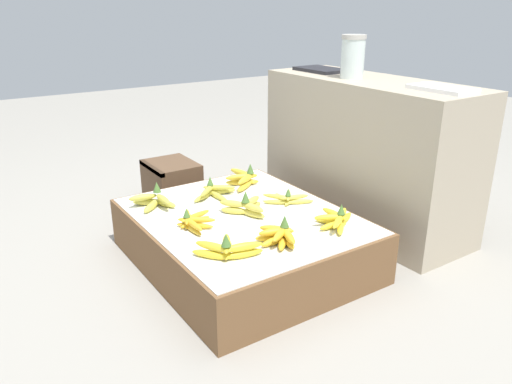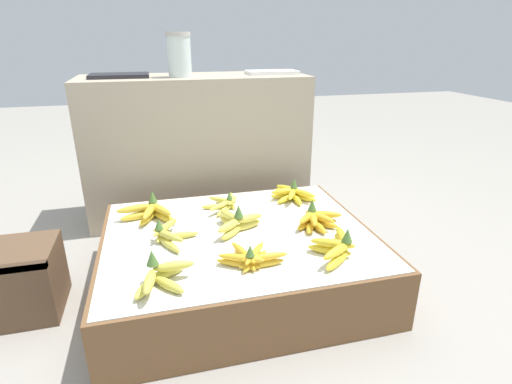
# 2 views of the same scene
# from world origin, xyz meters

# --- Properties ---
(ground_plane) EXTENTS (10.00, 10.00, 0.00)m
(ground_plane) POSITION_xyz_m (0.00, 0.00, 0.00)
(ground_plane) COLOR gray
(display_platform) EXTENTS (1.01, 0.84, 0.23)m
(display_platform) POSITION_xyz_m (0.00, 0.00, 0.11)
(display_platform) COLOR brown
(display_platform) RESTS_ON ground_plane
(back_vendor_table) EXTENTS (1.15, 0.42, 0.74)m
(back_vendor_table) POSITION_xyz_m (-0.05, 0.78, 0.37)
(back_vendor_table) COLOR tan
(back_vendor_table) RESTS_ON ground_plane
(wooden_crate) EXTENTS (0.30, 0.25, 0.25)m
(wooden_crate) POSITION_xyz_m (-0.80, 0.03, 0.13)
(wooden_crate) COLOR brown
(wooden_crate) RESTS_ON ground_plane
(banana_bunch_front_left) EXTENTS (0.19, 0.19, 0.11)m
(banana_bunch_front_left) POSITION_xyz_m (-0.30, -0.28, 0.26)
(banana_bunch_front_left) COLOR gold
(banana_bunch_front_left) RESTS_ON display_platform
(banana_bunch_front_midleft) EXTENTS (0.23, 0.16, 0.09)m
(banana_bunch_front_midleft) POSITION_xyz_m (-0.01, -0.24, 0.25)
(banana_bunch_front_midleft) COLOR gold
(banana_bunch_front_midleft) RESTS_ON display_platform
(banana_bunch_front_midright) EXTENTS (0.16, 0.23, 0.11)m
(banana_bunch_front_midright) POSITION_xyz_m (0.29, -0.25, 0.26)
(banana_bunch_front_midright) COLOR yellow
(banana_bunch_front_midright) RESTS_ON display_platform
(banana_bunch_middle_left) EXTENTS (0.17, 0.25, 0.09)m
(banana_bunch_middle_left) POSITION_xyz_m (-0.26, 0.00, 0.25)
(banana_bunch_middle_left) COLOR gold
(banana_bunch_middle_left) RESTS_ON display_platform
(banana_bunch_middle_midleft) EXTENTS (0.20, 0.20, 0.11)m
(banana_bunch_middle_midleft) POSITION_xyz_m (-0.00, 0.02, 0.26)
(banana_bunch_middle_midleft) COLOR #DBCC4C
(banana_bunch_middle_midleft) RESTS_ON display_platform
(banana_bunch_middle_midright) EXTENTS (0.20, 0.15, 0.11)m
(banana_bunch_middle_midright) POSITION_xyz_m (0.30, -0.03, 0.26)
(banana_bunch_middle_midright) COLOR gold
(banana_bunch_middle_midright) RESTS_ON display_platform
(banana_bunch_back_left) EXTENTS (0.24, 0.18, 0.11)m
(banana_bunch_back_left) POSITION_xyz_m (-0.32, 0.21, 0.26)
(banana_bunch_back_left) COLOR gold
(banana_bunch_back_left) RESTS_ON display_platform
(banana_bunch_back_midleft) EXTENTS (0.18, 0.21, 0.08)m
(banana_bunch_back_midleft) POSITION_xyz_m (-0.01, 0.24, 0.25)
(banana_bunch_back_midleft) COLOR #DBCC4C
(banana_bunch_back_midleft) RESTS_ON display_platform
(banana_bunch_back_midright) EXTENTS (0.20, 0.22, 0.10)m
(banana_bunch_back_midright) POSITION_xyz_m (0.31, 0.26, 0.26)
(banana_bunch_back_midright) COLOR yellow
(banana_bunch_back_midright) RESTS_ON display_platform
(glass_jar) EXTENTS (0.12, 0.12, 0.21)m
(glass_jar) POSITION_xyz_m (-0.13, 0.72, 0.85)
(glass_jar) COLOR silver
(glass_jar) RESTS_ON back_vendor_table
(foam_tray_white) EXTENTS (0.27, 0.15, 0.02)m
(foam_tray_white) POSITION_xyz_m (0.36, 0.77, 0.75)
(foam_tray_white) COLOR white
(foam_tray_white) RESTS_ON back_vendor_table
(foam_tray_dark) EXTENTS (0.28, 0.18, 0.02)m
(foam_tray_dark) POSITION_xyz_m (-0.42, 0.77, 0.75)
(foam_tray_dark) COLOR #232328
(foam_tray_dark) RESTS_ON back_vendor_table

